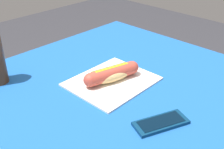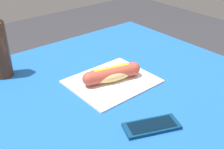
% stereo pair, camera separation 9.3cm
% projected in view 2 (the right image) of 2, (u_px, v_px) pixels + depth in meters
% --- Properties ---
extents(dining_table, '(1.04, 0.93, 0.73)m').
position_uv_depth(dining_table, '(109.00, 123.00, 0.96)').
color(dining_table, brown).
rests_on(dining_table, ground).
extents(paper_wrapper, '(0.28, 0.23, 0.01)m').
position_uv_depth(paper_wrapper, '(112.00, 81.00, 0.95)').
color(paper_wrapper, silver).
rests_on(paper_wrapper, dining_table).
extents(hot_dog, '(0.20, 0.09, 0.05)m').
position_uv_depth(hot_dog, '(112.00, 74.00, 0.93)').
color(hot_dog, '#E5BC75').
rests_on(hot_dog, paper_wrapper).
extents(cell_phone, '(0.16, 0.11, 0.01)m').
position_uv_depth(cell_phone, '(152.00, 126.00, 0.74)').
color(cell_phone, '#0A2D4C').
rests_on(cell_phone, dining_table).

